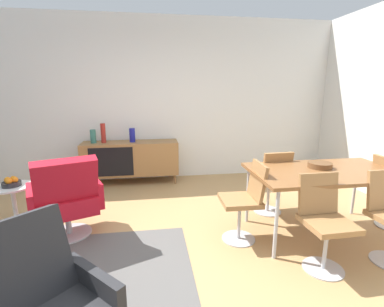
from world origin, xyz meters
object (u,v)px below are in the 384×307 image
object	(u,v)px
vase_ceramic_small	(103,133)
dining_chair_back_left	(272,179)
dining_chair_front_left	(324,219)
lounge_chair_red	(66,197)
dining_chair_near_window	(246,198)
fruit_bowl	(11,182)
vase_cobalt	(93,136)
vase_sculptural_dark	(132,135)
side_table_round	(14,202)
sideboard	(131,158)
wooden_bowl_on_table	(320,165)
dining_table	(325,174)

from	to	relation	value
vase_ceramic_small	dining_chair_back_left	size ratio (longest dim) A/B	0.38
dining_chair_front_left	lounge_chair_red	bearing A→B (deg)	160.05
dining_chair_near_window	fruit_bowl	distance (m)	2.64
vase_ceramic_small	dining_chair_near_window	distance (m)	2.76
lounge_chair_red	fruit_bowl	size ratio (longest dim) A/B	4.73
vase_cobalt	vase_sculptural_dark	xyz separation A→B (m)	(0.64, 0.00, 0.01)
vase_cobalt	fruit_bowl	distance (m)	1.62
dining_chair_front_left	fruit_bowl	xyz separation A→B (m)	(-3.10, 1.20, 0.09)
dining_chair_back_left	fruit_bowl	size ratio (longest dim) A/B	4.28
dining_chair_back_left	vase_sculptural_dark	bearing A→B (deg)	139.78
vase_cobalt	vase_sculptural_dark	distance (m)	0.64
dining_chair_near_window	side_table_round	bearing A→B (deg)	165.96
dining_chair_back_left	lounge_chair_red	xyz separation A→B (m)	(-2.44, -0.24, -0.00)
sideboard	vase_ceramic_small	size ratio (longest dim) A/B	4.95
vase_ceramic_small	side_table_round	world-z (taller)	vase_ceramic_small
vase_sculptural_dark	fruit_bowl	size ratio (longest dim) A/B	1.17
lounge_chair_red	sideboard	bearing A→B (deg)	72.08
sideboard	wooden_bowl_on_table	xyz separation A→B (m)	(2.21, -1.99, 0.33)
sideboard	side_table_round	bearing A→B (deg)	-130.47
vase_ceramic_small	lounge_chair_red	size ratio (longest dim) A/B	0.34
fruit_bowl	dining_chair_back_left	bearing A→B (deg)	-1.50
vase_ceramic_small	dining_table	size ratio (longest dim) A/B	0.20
sideboard	vase_sculptural_dark	size ratio (longest dim) A/B	6.84
dining_table	dining_chair_back_left	distance (m)	0.70
sideboard	lounge_chair_red	world-z (taller)	lounge_chair_red
vase_ceramic_small	vase_sculptural_dark	bearing A→B (deg)	0.00
vase_cobalt	dining_chair_near_window	xyz separation A→B (m)	(1.91, -2.10, -0.36)
fruit_bowl	lounge_chair_red	bearing A→B (deg)	-25.37
dining_chair_near_window	dining_chair_back_left	world-z (taller)	same
dining_table	wooden_bowl_on_table	distance (m)	0.13
side_table_round	vase_ceramic_small	bearing A→B (deg)	60.77
vase_sculptural_dark	dining_chair_near_window	xyz separation A→B (m)	(1.28, -2.10, -0.37)
wooden_bowl_on_table	side_table_round	distance (m)	3.52
vase_cobalt	dining_table	bearing A→B (deg)	-36.82
dining_chair_near_window	vase_cobalt	bearing A→B (deg)	132.33
vase_cobalt	dining_table	world-z (taller)	vase_cobalt
sideboard	vase_ceramic_small	xyz separation A→B (m)	(-0.43, 0.00, 0.44)
vase_cobalt	dining_chair_front_left	size ratio (longest dim) A/B	0.26
vase_sculptural_dark	dining_chair_back_left	world-z (taller)	vase_sculptural_dark
vase_ceramic_small	wooden_bowl_on_table	size ratio (longest dim) A/B	1.24
dining_chair_back_left	side_table_round	size ratio (longest dim) A/B	1.65
vase_sculptural_dark	lounge_chair_red	size ratio (longest dim) A/B	0.25
dining_table	dining_chair_front_left	distance (m)	0.70
vase_sculptural_dark	vase_ceramic_small	world-z (taller)	vase_ceramic_small
vase_sculptural_dark	dining_table	distance (m)	3.02
lounge_chair_red	vase_ceramic_small	bearing A→B (deg)	85.28
lounge_chair_red	fruit_bowl	xyz separation A→B (m)	(-0.67, 0.32, 0.10)
vase_cobalt	side_table_round	size ratio (longest dim) A/B	0.43
vase_sculptural_dark	fruit_bowl	xyz separation A→B (m)	(-1.28, -1.46, -0.27)
vase_cobalt	vase_sculptural_dark	bearing A→B (deg)	0.00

